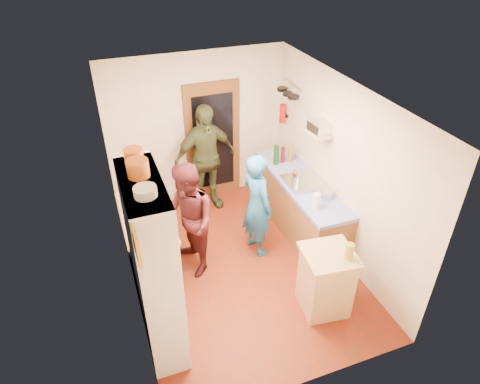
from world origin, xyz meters
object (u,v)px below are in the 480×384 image
hutch_body (154,267)px  island_base (325,282)px  person_left (189,219)px  right_counter_base (299,207)px  person_back (206,158)px  person_hob (260,205)px

hutch_body → island_base: size_ratio=2.56×
hutch_body → person_left: size_ratio=1.30×
hutch_body → right_counter_base: size_ratio=1.00×
person_back → island_base: bearing=-86.1°
person_back → person_hob: bearing=-85.4°
hutch_body → right_counter_base: hutch_body is taller
right_counter_base → island_base: (-0.45, -1.60, 0.01)m
right_counter_base → island_base: 1.67m
right_counter_base → person_back: 1.72m
person_left → right_counter_base: bearing=87.7°
hutch_body → person_hob: hutch_body is taller
person_hob → right_counter_base: bearing=-85.4°
right_counter_base → person_back: (-1.18, 1.14, 0.52)m
person_hob → person_left: person_left is taller
island_base → person_left: bearing=135.6°
person_hob → person_back: person_back is taller
hutch_body → right_counter_base: bearing=27.5°
right_counter_base → hutch_body: bearing=-152.5°
right_counter_base → island_base: size_ratio=2.56×
person_hob → person_left: (-1.04, -0.00, 0.03)m
right_counter_base → person_left: size_ratio=1.30×
island_base → person_left: person_left is taller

